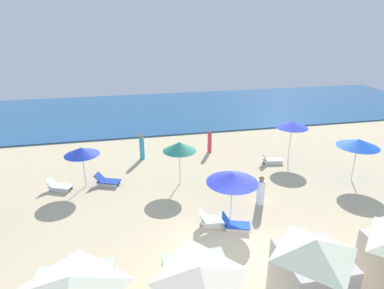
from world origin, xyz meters
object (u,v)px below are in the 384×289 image
beachgoer_2 (210,142)px  lounge_chair_4_0 (107,181)px  umbrella_3 (292,124)px  beachgoer_1 (261,191)px  cabana_2 (311,273)px  umbrella_4 (82,151)px  umbrella_2 (358,143)px  lounge_chair_4_1 (59,186)px  lounge_chair_0_1 (235,224)px  lounge_chair_3_0 (271,160)px  umbrella_0 (232,178)px  lounge_chair_0_0 (213,220)px  beach_ball_0 (255,184)px  beachgoer_0 (142,147)px  umbrella_1 (179,146)px

beachgoer_2 → lounge_chair_4_0: bearing=139.5°
umbrella_3 → beachgoer_1: bearing=-130.3°
cabana_2 → umbrella_4: (-7.66, 9.99, 0.75)m
umbrella_2 → lounge_chair_4_1: 16.70m
umbrella_2 → umbrella_3: bearing=121.3°
umbrella_4 → lounge_chair_4_0: size_ratio=1.52×
cabana_2 → umbrella_3: size_ratio=0.99×
lounge_chair_0_1 → lounge_chair_3_0: bearing=-17.2°
umbrella_0 → beachgoer_2: umbrella_0 is taller
umbrella_2 → lounge_chair_0_0: bearing=-164.4°
cabana_2 → beachgoer_1: (1.07, 6.15, -0.63)m
beach_ball_0 → beachgoer_0: bearing=138.6°
cabana_2 → lounge_chair_4_1: 13.41m
lounge_chair_0_0 → beachgoer_1: size_ratio=0.95×
beachgoer_1 → beachgoer_2: beachgoer_2 is taller
umbrella_0 → lounge_chair_3_0: (4.54, 5.28, -1.80)m
lounge_chair_3_0 → beachgoer_2: beachgoer_2 is taller
umbrella_4 → beachgoer_0: bearing=43.5°
umbrella_1 → umbrella_3: (7.69, 1.84, 0.18)m
umbrella_0 → umbrella_2: (8.09, 2.11, 0.24)m
umbrella_1 → umbrella_2: size_ratio=1.00×
umbrella_4 → beachgoer_2: bearing=22.8°
umbrella_2 → umbrella_3: (-2.14, 3.52, 0.14)m
umbrella_0 → umbrella_1: 4.18m
cabana_2 → lounge_chair_0_0: 5.37m
umbrella_1 → beach_ball_0: bearing=-16.6°
lounge_chair_0_1 → beach_ball_0: 4.33m
beachgoer_1 → lounge_chair_4_0: bearing=-33.5°
lounge_chair_4_0 → beachgoer_2: beachgoer_2 is taller
lounge_chair_0_1 → umbrella_1: (-1.59, 4.77, 2.00)m
lounge_chair_4_1 → beachgoer_1: 10.78m
cabana_2 → beach_ball_0: size_ratio=10.63×
lounge_chair_3_0 → umbrella_0: bearing=146.8°
lounge_chair_0_1 → beachgoer_1: 2.64m
lounge_chair_4_1 → cabana_2: bearing=-113.8°
lounge_chair_0_1 → umbrella_0: bearing=11.0°
umbrella_0 → beachgoer_2: bearing=82.0°
umbrella_4 → lounge_chair_4_1: bearing=-173.6°
umbrella_1 → beach_ball_0: umbrella_1 is taller
umbrella_0 → lounge_chair_4_0: (-5.78, 4.51, -1.81)m
lounge_chair_4_0 → beach_ball_0: (8.09, -1.92, -0.11)m
lounge_chair_0_0 → beachgoer_1: 3.08m
cabana_2 → umbrella_1: cabana_2 is taller
lounge_chair_0_0 → umbrella_0: bearing=-51.1°
lounge_chair_0_1 → beachgoer_1: beachgoer_1 is taller
umbrella_2 → beachgoer_2: 9.24m
umbrella_0 → lounge_chair_0_1: (-0.15, -0.98, -1.80)m
cabana_2 → beachgoer_0: cabana_2 is taller
lounge_chair_4_0 → beachgoer_0: bearing=-12.4°
lounge_chair_4_0 → umbrella_3: bearing=-63.0°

